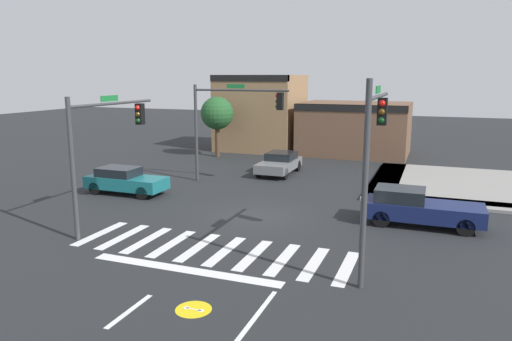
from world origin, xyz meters
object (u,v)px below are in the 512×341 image
object	(u,v)px
traffic_signal_southwest	(106,135)
traffic_signal_northwest	(231,114)
roadside_tree	(217,114)
car_navy	(418,208)
traffic_signal_southeast	(374,143)
car_teal	(125,180)
car_gray	(279,163)

from	to	relation	value
traffic_signal_southwest	traffic_signal_northwest	xyz separation A→B (m)	(1.63, 9.06, 0.23)
roadside_tree	car_navy	bearing A→B (deg)	-39.77
traffic_signal_southwest	car_navy	distance (m)	13.36
traffic_signal_southwest	traffic_signal_southeast	xyz separation A→B (m)	(10.87, -0.89, 0.33)
traffic_signal_southeast	car_teal	distance (m)	15.12
traffic_signal_northwest	car_navy	xyz separation A→B (m)	(10.57, -4.54, -3.29)
traffic_signal_southeast	traffic_signal_northwest	size ratio (longest dim) A/B	1.06
car_navy	car_gray	distance (m)	12.07
roadside_tree	car_gray	bearing A→B (deg)	-34.94
car_navy	car_gray	bearing A→B (deg)	137.02
car_gray	roadside_tree	bearing A→B (deg)	-124.94
traffic_signal_northwest	car_gray	size ratio (longest dim) A/B	1.38
traffic_signal_southeast	traffic_signal_northwest	distance (m)	13.58
car_teal	roadside_tree	size ratio (longest dim) A/B	0.93
traffic_signal_southwest	car_navy	bearing A→B (deg)	-69.65
traffic_signal_southeast	car_navy	distance (m)	6.52
traffic_signal_southwest	traffic_signal_northwest	distance (m)	9.21
car_gray	traffic_signal_northwest	bearing A→B (deg)	-25.24
car_teal	car_navy	bearing A→B (deg)	-0.90
car_navy	traffic_signal_northwest	bearing A→B (deg)	156.74
car_navy	roadside_tree	bearing A→B (deg)	140.23
traffic_signal_southwest	car_gray	size ratio (longest dim) A/B	1.30
traffic_signal_southwest	car_gray	world-z (taller)	traffic_signal_southwest
traffic_signal_northwest	roadside_tree	size ratio (longest dim) A/B	1.25
traffic_signal_southwest	car_gray	bearing A→B (deg)	-14.78
traffic_signal_northwest	roadside_tree	bearing A→B (deg)	120.33
car_gray	roadside_tree	size ratio (longest dim) A/B	0.91
car_navy	roadside_tree	xyz separation A→B (m)	(-15.41, 12.83, 2.58)
car_navy	car_gray	world-z (taller)	car_navy
traffic_signal_northwest	car_navy	size ratio (longest dim) A/B	1.21
traffic_signal_northwest	traffic_signal_southwest	bearing A→B (deg)	-100.18
car_navy	traffic_signal_southwest	bearing A→B (deg)	-159.65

